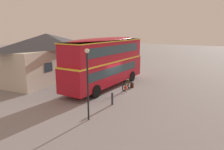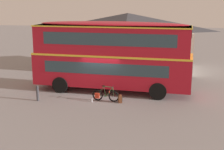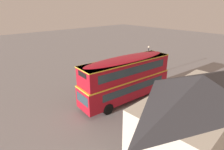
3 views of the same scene
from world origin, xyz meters
name	(u,v)px [view 1 (image 1 of 3)]	position (x,y,z in m)	size (l,w,h in m)	color
ground_plane	(111,89)	(0.00, 0.00, 0.00)	(120.00, 120.00, 0.00)	gray
double_decker_bus	(106,60)	(0.55, 0.88, 2.64)	(10.81, 3.30, 4.79)	black
touring_bicycle	(127,86)	(0.49, -1.40, 0.37)	(1.73, 0.46, 1.00)	black
backpack_on_ground	(132,85)	(1.47, -1.52, 0.27)	(0.32, 0.36, 0.52)	#592D19
water_bottle_clear_plastic	(127,91)	(-0.26, -1.70, 0.12)	(0.07, 0.07, 0.25)	silver
pub_building	(48,56)	(0.70, 8.53, 2.61)	(11.87, 6.01, 5.09)	beige
street_lamp	(88,77)	(-6.75, -1.95, 2.78)	(0.28, 0.28, 4.48)	black
kerb_bollard	(112,98)	(-3.66, -2.02, 0.50)	(0.16, 0.16, 0.97)	#333338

